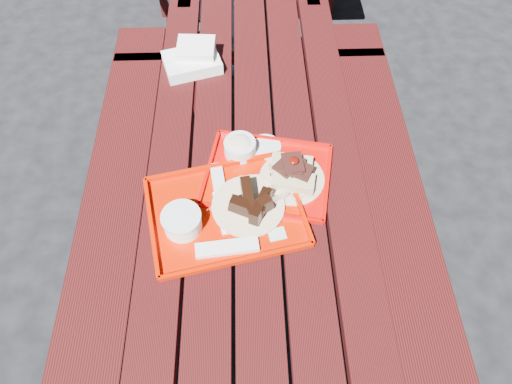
# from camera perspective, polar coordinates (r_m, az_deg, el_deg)

# --- Properties ---
(ground) EXTENTS (60.00, 60.00, 0.00)m
(ground) POSITION_cam_1_polar(r_m,az_deg,el_deg) (2.22, -0.12, -8.64)
(ground) COLOR black
(ground) RESTS_ON ground
(picnic_table_near) EXTENTS (1.41, 2.40, 0.75)m
(picnic_table_near) POSITION_cam_1_polar(r_m,az_deg,el_deg) (1.73, -0.15, -0.69)
(picnic_table_near) COLOR #3C0B0E
(picnic_table_near) RESTS_ON ground
(near_tray) EXTENTS (0.47, 0.39, 0.13)m
(near_tray) POSITION_cam_1_polar(r_m,az_deg,el_deg) (1.54, 1.57, 3.09)
(near_tray) COLOR #BE0905
(near_tray) RESTS_ON picnic_table_near
(far_tray) EXTENTS (0.55, 0.47, 0.08)m
(far_tray) POSITION_cam_1_polar(r_m,az_deg,el_deg) (1.45, -4.10, -2.63)
(far_tray) COLOR #C61800
(far_tray) RESTS_ON picnic_table_near
(white_cloth) EXTENTS (0.25, 0.21, 0.09)m
(white_cloth) POSITION_cam_1_polar(r_m,az_deg,el_deg) (1.93, -7.86, 16.20)
(white_cloth) COLOR white
(white_cloth) RESTS_ON picnic_table_near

